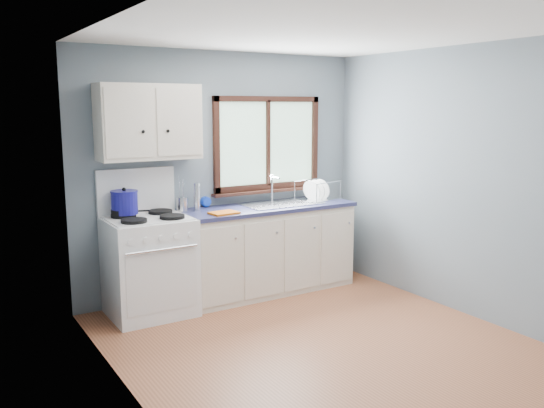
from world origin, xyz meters
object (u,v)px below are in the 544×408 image
gas_range (149,263)px  dish_rack (317,195)px  utensil_crock (182,204)px  stockpot (124,202)px  thermos (197,197)px  base_cabinets (267,253)px  sink (282,210)px  skillet (124,211)px

gas_range → dish_rack: (1.96, 0.04, 0.49)m
utensil_crock → dish_rack: (1.54, -0.13, -0.01)m
stockpot → thermos: 0.73m
stockpot → dish_rack: stockpot is taller
thermos → base_cabinets: bearing=-9.4°
stockpot → thermos: size_ratio=1.00×
base_cabinets → thermos: 0.99m
base_cabinets → dish_rack: 0.87m
sink → utensil_crock: size_ratio=2.36×
thermos → gas_range: bearing=-165.8°
utensil_crock → base_cabinets: bearing=-9.6°
base_cabinets → utensil_crock: 1.07m
thermos → dish_rack: (1.40, -0.11, -0.08)m
gas_range → stockpot: 0.62m
gas_range → thermos: size_ratio=4.93×
thermos → sink: bearing=-7.6°
base_cabinets → sink: 0.48m
stockpot → utensil_crock: size_ratio=0.78×
skillet → gas_range: bearing=-16.7°
dish_rack → sink: bearing=167.1°
base_cabinets → dish_rack: dish_rack is taller
thermos → dish_rack: thermos is taller
skillet → stockpot: stockpot is taller
stockpot → base_cabinets: bearing=-4.3°
gas_range → stockpot: size_ratio=4.91×
thermos → skillet: bearing=-179.1°
base_cabinets → utensil_crock: bearing=170.4°
sink → utensil_crock: utensil_crock is taller
sink → dish_rack: bearing=2.0°
skillet → thermos: 0.74m
base_cabinets → stockpot: (-1.47, 0.11, 0.66)m
stockpot → dish_rack: 2.13m
gas_range → sink: gas_range is taller
sink → utensil_crock: 1.09m
sink → skillet: 1.67m
utensil_crock → thermos: bearing=-10.5°
base_cabinets → dish_rack: size_ratio=3.62×
utensil_crock → dish_rack: 1.55m
stockpot → skillet: bearing=-178.1°
stockpot → sink: bearing=-3.9°
gas_range → utensil_crock: size_ratio=3.83×
sink → stockpot: (-1.65, 0.11, 0.21)m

